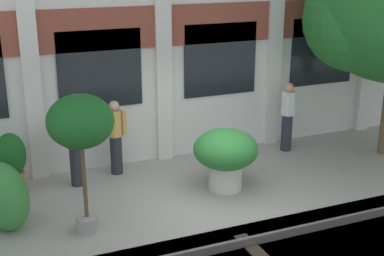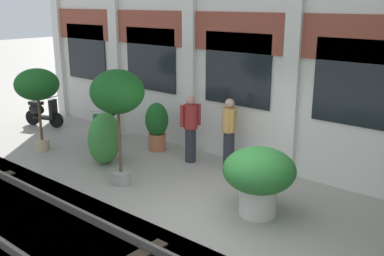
{
  "view_description": "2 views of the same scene",
  "coord_description": "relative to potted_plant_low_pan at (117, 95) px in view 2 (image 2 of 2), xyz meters",
  "views": [
    {
      "loc": [
        -3.95,
        -8.43,
        4.64
      ],
      "look_at": [
        0.32,
        1.8,
        0.99
      ],
      "focal_mm": 50.0,
      "sensor_mm": 36.0,
      "label": 1
    },
    {
      "loc": [
        4.53,
        -5.89,
        3.78
      ],
      "look_at": [
        -1.19,
        0.83,
        1.29
      ],
      "focal_mm": 42.0,
      "sensor_mm": 36.0,
      "label": 2
    }
  ],
  "objects": [
    {
      "name": "ground_plane",
      "position": [
        2.43,
        0.05,
        -1.94
      ],
      "size": [
        80.0,
        80.0,
        0.0
      ],
      "primitive_type": "plane",
      "color": "#9E998E"
    },
    {
      "name": "resident_near_plants",
      "position": [
        0.22,
        2.03,
        -1.06
      ],
      "size": [
        0.34,
        0.48,
        1.65
      ],
      "rotation": [
        0.0,
        0.0,
        -0.48
      ],
      "color": "#282833",
      "rests_on": "ground"
    },
    {
      "name": "resident_by_doorway",
      "position": [
        1.15,
        2.32,
        -1.05
      ],
      "size": [
        0.44,
        0.36,
        1.66
      ],
      "rotation": [
        0.0,
        0.0,
        -2.24
      ],
      "color": "#282833",
      "rests_on": "ground"
    },
    {
      "name": "potted_plant_tall_urn",
      "position": [
        -3.32,
        0.17,
        -0.25
      ],
      "size": [
        1.11,
        1.11,
        2.16
      ],
      "color": "tan",
      "rests_on": "ground"
    },
    {
      "name": "topiary_hedge",
      "position": [
        -1.29,
        0.63,
        -1.32
      ],
      "size": [
        1.16,
        1.35,
        1.24
      ],
      "primitive_type": "ellipsoid",
      "rotation": [
        0.0,
        0.0,
        5.2
      ],
      "color": "#388438",
      "rests_on": "ground"
    },
    {
      "name": "scooter_near_curb",
      "position": [
        -5.43,
        1.48,
        -1.5
      ],
      "size": [
        1.33,
        0.67,
        0.98
      ],
      "rotation": [
        0.0,
        0.0,
        0.33
      ],
      "color": "black",
      "rests_on": "ground"
    },
    {
      "name": "potted_plant_fluted_column",
      "position": [
        3.0,
        0.68,
        -1.17
      ],
      "size": [
        1.32,
        1.32,
        1.26
      ],
      "color": "beige",
      "rests_on": "ground"
    },
    {
      "name": "scooter_second_parked",
      "position": [
        -2.63,
        1.77,
        -1.5
      ],
      "size": [
        0.76,
        1.28,
        0.98
      ],
      "rotation": [
        0.0,
        0.0,
        5.16
      ],
      "color": "black",
      "rests_on": "ground"
    },
    {
      "name": "potted_plant_low_pan",
      "position": [
        0.0,
        0.0,
        0.0
      ],
      "size": [
        1.11,
        1.11,
        2.47
      ],
      "color": "gray",
      "rests_on": "ground"
    },
    {
      "name": "potted_plant_ribbed_drum",
      "position": [
        -1.03,
        2.14,
        -1.25
      ],
      "size": [
        0.6,
        0.6,
        1.27
      ],
      "color": "#B76647",
      "rests_on": "ground"
    }
  ]
}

